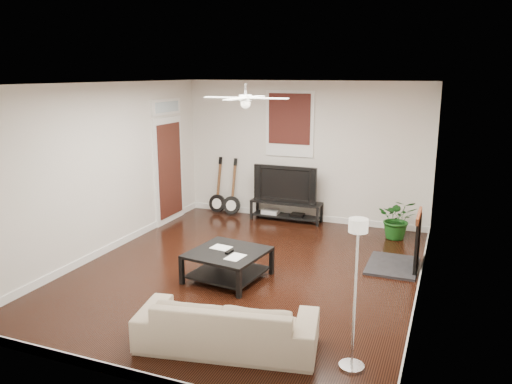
# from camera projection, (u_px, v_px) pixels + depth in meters

# --- Properties ---
(room) EXTENTS (5.01, 6.01, 2.81)m
(room) POSITION_uv_depth(u_px,v_px,m) (246.00, 181.00, 7.33)
(room) COLOR black
(room) RESTS_ON ground
(brick_accent) EXTENTS (0.02, 2.20, 2.80)m
(brick_accent) POSITION_uv_depth(u_px,v_px,m) (429.00, 181.00, 7.34)
(brick_accent) COLOR #B36339
(brick_accent) RESTS_ON floor
(fireplace) EXTENTS (0.80, 1.10, 0.92)m
(fireplace) POSITION_uv_depth(u_px,v_px,m) (404.00, 240.00, 7.66)
(fireplace) COLOR black
(fireplace) RESTS_ON floor
(window_back) EXTENTS (1.00, 0.06, 1.30)m
(window_back) POSITION_uv_depth(u_px,v_px,m) (290.00, 124.00, 9.99)
(window_back) COLOR #3A100F
(window_back) RESTS_ON wall_back
(door_left) EXTENTS (0.08, 1.00, 2.50)m
(door_left) POSITION_uv_depth(u_px,v_px,m) (169.00, 160.00, 9.96)
(door_left) COLOR white
(door_left) RESTS_ON wall_left
(tv_stand) EXTENTS (1.45, 0.39, 0.41)m
(tv_stand) POSITION_uv_depth(u_px,v_px,m) (286.00, 211.00, 10.22)
(tv_stand) COLOR black
(tv_stand) RESTS_ON floor
(tv) EXTENTS (1.30, 0.17, 0.75)m
(tv) POSITION_uv_depth(u_px,v_px,m) (287.00, 183.00, 10.10)
(tv) COLOR black
(tv) RESTS_ON tv_stand
(coffee_table) EXTENTS (1.14, 1.14, 0.42)m
(coffee_table) POSITION_uv_depth(u_px,v_px,m) (228.00, 265.00, 7.32)
(coffee_table) COLOR black
(coffee_table) RESTS_ON floor
(sofa) EXTENTS (2.06, 1.12, 0.57)m
(sofa) POSITION_uv_depth(u_px,v_px,m) (227.00, 323.00, 5.47)
(sofa) COLOR tan
(sofa) RESTS_ON floor
(floor_lamp) EXTENTS (0.31, 0.31, 1.60)m
(floor_lamp) POSITION_uv_depth(u_px,v_px,m) (355.00, 295.00, 4.96)
(floor_lamp) COLOR silver
(floor_lamp) RESTS_ON floor
(potted_plant) EXTENTS (0.74, 0.66, 0.75)m
(potted_plant) POSITION_uv_depth(u_px,v_px,m) (398.00, 219.00, 9.07)
(potted_plant) COLOR #175117
(potted_plant) RESTS_ON floor
(guitar_left) EXTENTS (0.39, 0.29, 1.22)m
(guitar_left) POSITION_uv_depth(u_px,v_px,m) (217.00, 186.00, 10.65)
(guitar_left) COLOR black
(guitar_left) RESTS_ON floor
(guitar_right) EXTENTS (0.39, 0.28, 1.22)m
(guitar_right) POSITION_uv_depth(u_px,v_px,m) (231.00, 187.00, 10.50)
(guitar_right) COLOR black
(guitar_right) RESTS_ON floor
(ceiling_fan) EXTENTS (1.24, 1.24, 0.32)m
(ceiling_fan) POSITION_uv_depth(u_px,v_px,m) (246.00, 98.00, 7.05)
(ceiling_fan) COLOR white
(ceiling_fan) RESTS_ON ceiling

